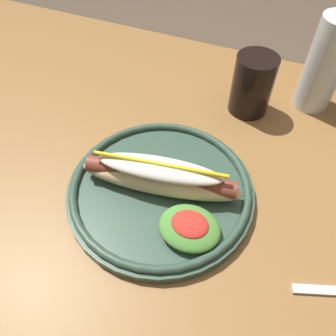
{
  "coord_description": "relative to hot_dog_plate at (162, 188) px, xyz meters",
  "views": [
    {
      "loc": [
        0.15,
        -0.32,
        1.17
      ],
      "look_at": [
        0.02,
        -0.02,
        0.77
      ],
      "focal_mm": 35.43,
      "sensor_mm": 36.0,
      "label": 1
    }
  ],
  "objects": [
    {
      "name": "dining_table",
      "position": [
        -0.03,
        0.05,
        -0.12
      ],
      "size": [
        1.37,
        0.8,
        0.74
      ],
      "color": "olive",
      "rests_on": "ground_plane"
    },
    {
      "name": "glass_bottle",
      "position": [
        0.18,
        0.32,
        0.07
      ],
      "size": [
        0.07,
        0.07,
        0.24
      ],
      "color": "silver",
      "rests_on": "dining_table"
    },
    {
      "name": "hot_dog_plate",
      "position": [
        0.0,
        0.0,
        0.0
      ],
      "size": [
        0.29,
        0.29,
        0.08
      ],
      "color": "#334C3D",
      "rests_on": "dining_table"
    },
    {
      "name": "soda_cup",
      "position": [
        0.07,
        0.26,
        0.03
      ],
      "size": [
        0.07,
        0.07,
        0.11
      ],
      "primitive_type": "cylinder",
      "color": "black",
      "rests_on": "dining_table"
    },
    {
      "name": "ground_plane",
      "position": [
        -0.03,
        0.05,
        -0.76
      ],
      "size": [
        8.0,
        8.0,
        0.0
      ],
      "primitive_type": "plane",
      "color": "brown"
    }
  ]
}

